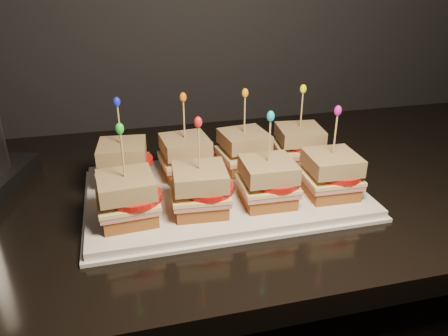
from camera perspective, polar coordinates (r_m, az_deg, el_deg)
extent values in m
cube|color=black|center=(0.84, -2.34, -3.01)|extent=(2.22, 0.69, 0.04)
cube|color=white|center=(0.77, 0.00, -3.09)|extent=(0.47, 0.29, 0.02)
cube|color=white|center=(0.78, 0.00, -3.48)|extent=(0.48, 0.30, 0.01)
cube|color=brown|center=(0.81, -12.83, -0.94)|extent=(0.09, 0.09, 0.02)
cube|color=#C37164|center=(0.80, -12.93, 0.03)|extent=(0.10, 0.09, 0.01)
cube|color=#F6E093|center=(0.80, -12.98, 0.49)|extent=(0.10, 0.09, 0.01)
cylinder|color=red|center=(0.79, -12.15, 0.90)|extent=(0.08, 0.08, 0.01)
cube|color=brown|center=(0.79, -13.16, 2.20)|extent=(0.09, 0.09, 0.03)
cylinder|color=tan|center=(0.77, -13.48, 5.20)|extent=(0.00, 0.00, 0.09)
ellipsoid|color=#1621D3|center=(0.76, -13.82, 8.40)|extent=(0.01, 0.01, 0.02)
cube|color=brown|center=(0.81, -4.98, -0.11)|extent=(0.09, 0.09, 0.02)
cube|color=#C37164|center=(0.81, -5.02, 0.86)|extent=(0.09, 0.09, 0.01)
cube|color=#F6E093|center=(0.80, -5.04, 1.31)|extent=(0.10, 0.09, 0.01)
cylinder|color=red|center=(0.80, -4.14, 1.72)|extent=(0.08, 0.08, 0.01)
cube|color=brown|center=(0.79, -5.11, 3.02)|extent=(0.09, 0.09, 0.03)
cylinder|color=tan|center=(0.78, -5.23, 6.01)|extent=(0.00, 0.00, 0.09)
ellipsoid|color=orange|center=(0.76, -5.37, 9.20)|extent=(0.01, 0.01, 0.02)
cube|color=brown|center=(0.84, 2.58, 0.69)|extent=(0.09, 0.09, 0.02)
cube|color=#C37164|center=(0.83, 2.60, 1.64)|extent=(0.10, 0.09, 0.01)
cube|color=#F6E093|center=(0.83, 2.61, 2.08)|extent=(0.10, 0.10, 0.01)
cylinder|color=red|center=(0.82, 3.54, 2.49)|extent=(0.08, 0.08, 0.01)
cube|color=brown|center=(0.82, 2.65, 3.75)|extent=(0.09, 0.09, 0.03)
cylinder|color=tan|center=(0.80, 2.71, 6.67)|extent=(0.00, 0.00, 0.09)
ellipsoid|color=orange|center=(0.79, 2.77, 9.77)|extent=(0.01, 0.01, 0.02)
cube|color=brown|center=(0.87, 9.63, 1.43)|extent=(0.09, 0.09, 0.02)
cube|color=#C37164|center=(0.87, 9.70, 2.34)|extent=(0.10, 0.09, 0.01)
cube|color=#F6E093|center=(0.86, 9.74, 2.77)|extent=(0.10, 0.10, 0.01)
cylinder|color=red|center=(0.86, 10.66, 3.15)|extent=(0.08, 0.08, 0.01)
cube|color=brown|center=(0.85, 9.86, 4.37)|extent=(0.09, 0.09, 0.03)
cylinder|color=tan|center=(0.84, 10.08, 7.17)|extent=(0.00, 0.00, 0.09)
ellipsoid|color=#F1FA16|center=(0.83, 10.32, 10.13)|extent=(0.01, 0.01, 0.02)
cube|color=brown|center=(0.69, -12.33, -5.74)|extent=(0.09, 0.09, 0.02)
cube|color=#C37164|center=(0.68, -12.45, -4.65)|extent=(0.09, 0.09, 0.01)
cube|color=#F6E093|center=(0.68, -12.50, -4.13)|extent=(0.10, 0.09, 0.01)
cylinder|color=red|center=(0.67, -11.51, -3.71)|extent=(0.08, 0.08, 0.01)
cube|color=brown|center=(0.66, -12.71, -2.19)|extent=(0.09, 0.09, 0.03)
cylinder|color=tan|center=(0.64, -13.07, 1.28)|extent=(0.00, 0.00, 0.09)
ellipsoid|color=green|center=(0.63, -13.47, 5.03)|extent=(0.01, 0.01, 0.02)
cube|color=brown|center=(0.70, -3.11, -4.70)|extent=(0.09, 0.09, 0.02)
cube|color=#C37164|center=(0.69, -3.14, -3.61)|extent=(0.09, 0.09, 0.01)
cube|color=#F6E093|center=(0.68, -3.15, -3.10)|extent=(0.10, 0.09, 0.01)
cylinder|color=red|center=(0.68, -2.07, -2.66)|extent=(0.08, 0.08, 0.01)
cube|color=brown|center=(0.67, -3.21, -1.16)|extent=(0.09, 0.09, 0.03)
cylinder|color=tan|center=(0.65, -3.30, 2.28)|extent=(0.00, 0.00, 0.09)
ellipsoid|color=red|center=(0.64, -3.40, 6.01)|extent=(0.01, 0.01, 0.02)
cube|color=brown|center=(0.72, 5.63, -3.60)|extent=(0.08, 0.08, 0.02)
cube|color=#C37164|center=(0.71, 5.68, -2.54)|extent=(0.09, 0.09, 0.01)
cube|color=#F6E093|center=(0.71, 5.70, -2.04)|extent=(0.09, 0.09, 0.01)
cylinder|color=red|center=(0.71, 6.80, -1.61)|extent=(0.08, 0.08, 0.01)
cube|color=brown|center=(0.70, 5.79, -0.16)|extent=(0.08, 0.08, 0.03)
cylinder|color=tan|center=(0.68, 5.95, 3.17)|extent=(0.00, 0.00, 0.09)
ellipsoid|color=#10BBCA|center=(0.67, 6.12, 6.75)|extent=(0.01, 0.01, 0.02)
cube|color=brown|center=(0.76, 13.56, -2.53)|extent=(0.08, 0.08, 0.02)
cube|color=#C37164|center=(0.76, 13.67, -1.52)|extent=(0.09, 0.09, 0.01)
cube|color=#F6E093|center=(0.75, 13.73, -1.04)|extent=(0.09, 0.09, 0.01)
cylinder|color=red|center=(0.75, 14.80, -0.62)|extent=(0.08, 0.08, 0.01)
cube|color=brown|center=(0.74, 13.93, 0.75)|extent=(0.08, 0.08, 0.03)
cylinder|color=tan|center=(0.73, 14.28, 3.90)|extent=(0.00, 0.00, 0.09)
ellipsoid|color=#C4119D|center=(0.71, 14.67, 7.27)|extent=(0.01, 0.01, 0.02)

